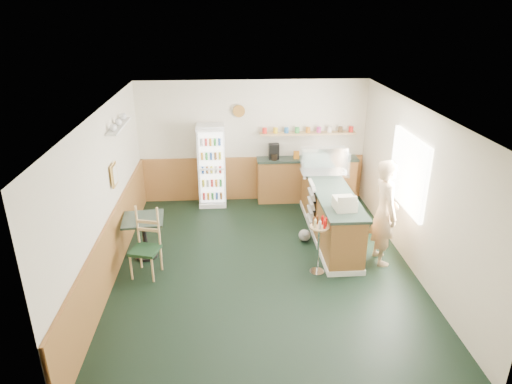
{
  "coord_description": "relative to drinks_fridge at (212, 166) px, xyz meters",
  "views": [
    {
      "loc": [
        -0.56,
        -6.72,
        4.17
      ],
      "look_at": [
        -0.09,
        0.6,
        1.14
      ],
      "focal_mm": 32.0,
      "sensor_mm": 36.0,
      "label": 1
    }
  ],
  "objects": [
    {
      "name": "ground",
      "position": [
        0.92,
        -2.74,
        -0.9
      ],
      "size": [
        6.0,
        6.0,
        0.0
      ],
      "primitive_type": "plane",
      "color": "black",
      "rests_on": "ground"
    },
    {
      "name": "newspaper_rack",
      "position": [
        1.91,
        -1.68,
        -0.23
      ],
      "size": [
        0.09,
        0.44,
        0.89
      ],
      "color": "black",
      "rests_on": "ground"
    },
    {
      "name": "back_counter",
      "position": [
        2.11,
        0.06,
        -0.35
      ],
      "size": [
        2.24,
        0.42,
        1.69
      ],
      "color": "#A86836",
      "rests_on": "ground"
    },
    {
      "name": "room_envelope",
      "position": [
        0.69,
        -2.01,
        0.62
      ],
      "size": [
        5.04,
        6.02,
        2.72
      ],
      "color": "beige",
      "rests_on": "ground"
    },
    {
      "name": "cafe_table",
      "position": [
        -1.13,
        -2.28,
        -0.37
      ],
      "size": [
        0.75,
        0.75,
        0.76
      ],
      "rotation": [
        0.0,
        0.0,
        0.1
      ],
      "color": "black",
      "rests_on": "ground"
    },
    {
      "name": "cafe_chair",
      "position": [
        -1.03,
        -2.77,
        -0.3
      ],
      "size": [
        0.52,
        0.52,
        1.15
      ],
      "rotation": [
        0.0,
        0.0,
        -0.25
      ],
      "color": "black",
      "rests_on": "ground"
    },
    {
      "name": "dog_doorstop",
      "position": [
        1.77,
        -1.9,
        -0.77
      ],
      "size": [
        0.23,
        0.29,
        0.27
      ],
      "rotation": [
        0.0,
        0.0,
        -0.13
      ],
      "color": "gray",
      "rests_on": "ground"
    },
    {
      "name": "service_counter",
      "position": [
        2.27,
        -1.66,
        -0.44
      ],
      "size": [
        0.68,
        3.01,
        1.01
      ],
      "color": "#A86836",
      "rests_on": "ground"
    },
    {
      "name": "display_case",
      "position": [
        2.27,
        -1.01,
        0.37
      ],
      "size": [
        0.92,
        0.48,
        0.52
      ],
      "color": "silver",
      "rests_on": "service_counter"
    },
    {
      "name": "drinks_fridge",
      "position": [
        0.0,
        0.0,
        0.0
      ],
      "size": [
        0.6,
        0.52,
        1.8
      ],
      "color": "white",
      "rests_on": "ground"
    },
    {
      "name": "condiment_stand",
      "position": [
        1.8,
        -2.97,
        -0.25
      ],
      "size": [
        0.32,
        0.32,
        1.0
      ],
      "rotation": [
        0.0,
        0.0,
        0.04
      ],
      "color": "silver",
      "rests_on": "ground"
    },
    {
      "name": "cash_register",
      "position": [
        2.27,
        -2.67,
        0.21
      ],
      "size": [
        0.36,
        0.38,
        0.2
      ],
      "primitive_type": "cube",
      "rotation": [
        0.0,
        0.0,
        0.06
      ],
      "color": "beige",
      "rests_on": "service_counter"
    },
    {
      "name": "shopkeeper",
      "position": [
        2.97,
        -2.67,
        0.02
      ],
      "size": [
        0.46,
        0.63,
        1.85
      ],
      "primitive_type": "imported",
      "rotation": [
        0.0,
        0.0,
        1.59
      ],
      "color": "tan",
      "rests_on": "ground"
    }
  ]
}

